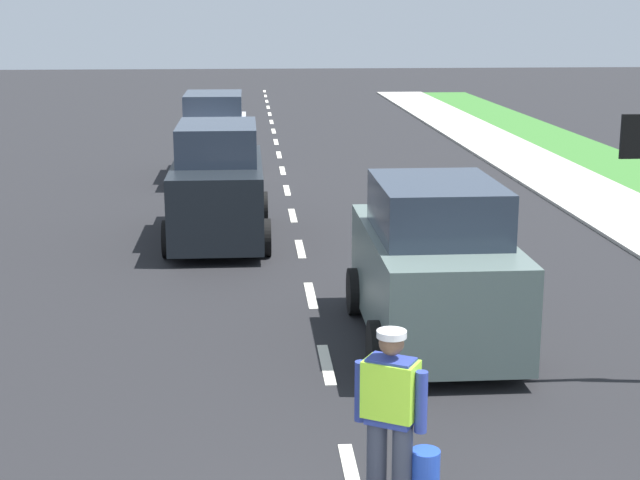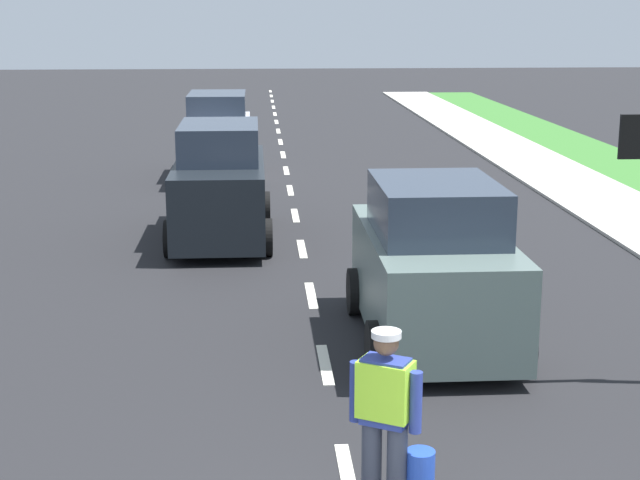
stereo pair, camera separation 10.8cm
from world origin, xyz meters
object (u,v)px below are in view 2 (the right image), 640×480
object	(u,v)px
car_oncoming_second	(218,139)
car_oncoming_lead	(220,186)
road_worker	(388,412)
car_outgoing_ahead	(433,268)

from	to	relation	value
car_oncoming_second	car_oncoming_lead	distance (m)	7.14
road_worker	car_oncoming_lead	size ratio (longest dim) A/B	0.39
car_oncoming_lead	car_outgoing_ahead	bearing A→B (deg)	-63.75
road_worker	car_oncoming_second	xyz separation A→B (m)	(-2.11, 17.68, 0.10)
car_oncoming_lead	car_outgoing_ahead	distance (m)	6.81
car_oncoming_second	car_oncoming_lead	world-z (taller)	car_oncoming_lead
car_oncoming_second	car_outgoing_ahead	xyz separation A→B (m)	(3.32, -13.25, -0.02)
road_worker	car_outgoing_ahead	world-z (taller)	car_outgoing_ahead
road_worker	car_oncoming_second	distance (m)	17.80
road_worker	car_oncoming_lead	distance (m)	10.70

